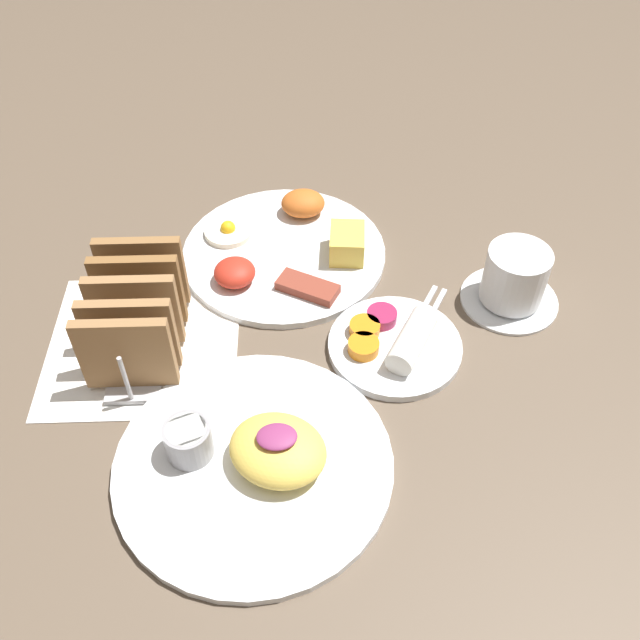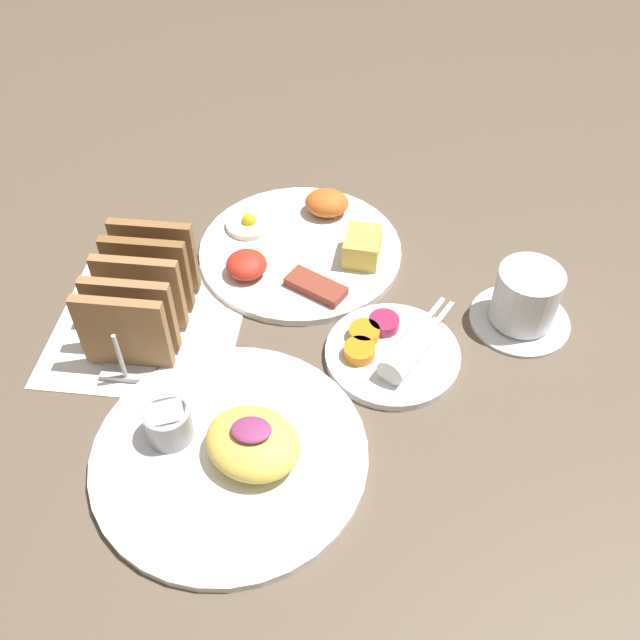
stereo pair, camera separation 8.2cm
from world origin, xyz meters
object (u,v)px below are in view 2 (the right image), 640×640
at_px(plate_condiments, 393,350).
at_px(toast_rack, 141,295).
at_px(plate_breakfast, 303,246).
at_px(coffee_cup, 525,300).
at_px(plate_foreground, 231,449).

distance_m(plate_condiments, toast_rack, 0.30).
distance_m(plate_breakfast, coffee_cup, 0.29).
xyz_separation_m(plate_foreground, toast_rack, (-0.14, 0.17, 0.04)).
bearing_deg(plate_foreground, toast_rack, 128.73).
bearing_deg(toast_rack, plate_breakfast, 42.23).
bearing_deg(coffee_cup, plate_foreground, -143.60).
distance_m(plate_breakfast, plate_condiments, 0.21).
height_order(plate_foreground, coffee_cup, coffee_cup).
relative_size(plate_breakfast, coffee_cup, 2.22).
xyz_separation_m(plate_breakfast, plate_foreground, (-0.03, -0.32, 0.00)).
height_order(plate_breakfast, toast_rack, toast_rack).
bearing_deg(plate_breakfast, coffee_cup, -18.98).
relative_size(plate_condiments, coffee_cup, 1.30).
bearing_deg(toast_rack, plate_foreground, -51.27).
height_order(plate_condiments, plate_foreground, plate_foreground).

